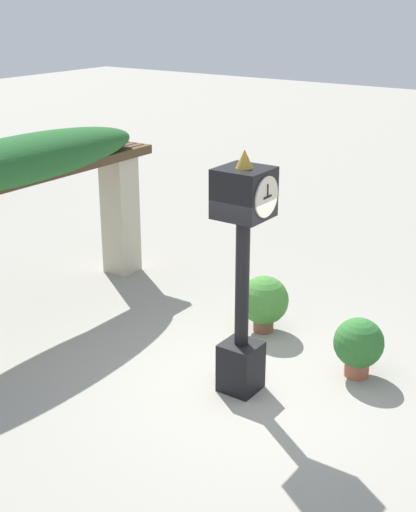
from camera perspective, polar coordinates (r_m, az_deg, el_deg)
The scene contains 5 objects.
ground_plane at distance 9.24m, azimuth 2.92°, elevation -10.32°, with size 60.00×60.00×0.00m, color gray.
pedestal_clock at distance 8.43m, azimuth 2.79°, elevation -0.70°, with size 0.58×0.63×3.07m.
pergola at distance 10.87m, azimuth -14.81°, elevation 5.89°, with size 5.37×1.09×2.76m.
potted_plant_near_left at distance 10.45m, azimuth 4.51°, elevation -3.63°, with size 0.72×0.72×0.85m.
potted_plant_near_right at distance 9.44m, azimuth 11.96°, elevation -6.95°, with size 0.65×0.65×0.80m.
Camera 1 is at (-6.77, -4.17, 4.71)m, focal length 50.00 mm.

